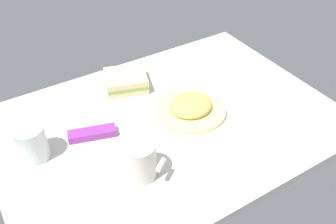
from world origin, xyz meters
TOP-DOWN VIEW (x-y plane):
  - tabletop at (0.00, 0.00)cm, footprint 90.00×64.00cm
  - plate_of_food at (-7.34, 0.46)cm, footprint 19.48×19.48cm
  - coffee_mug_black at (15.30, 12.67)cm, footprint 8.68×9.54cm
  - sandwich_main at (2.48, -19.92)cm, footprint 14.71×13.95cm
  - glass_of_milk at (34.20, -5.73)cm, footprint 7.43×7.43cm
  - snack_bar at (19.72, -4.89)cm, footprint 12.59×6.92cm
  - paper_napkin at (-32.12, 11.81)cm, footprint 18.01×18.01cm

SIDE VIEW (x-z plane):
  - tabletop at x=0.00cm, z-range 0.00..2.00cm
  - paper_napkin at x=-32.12cm, z-range 2.00..2.30cm
  - snack_bar at x=19.72cm, z-range 2.00..4.00cm
  - plate_of_food at x=-7.34cm, z-range 1.36..5.51cm
  - sandwich_main at x=2.48cm, z-range 2.00..6.40cm
  - glass_of_milk at x=34.20cm, z-range 1.41..10.42cm
  - coffee_mug_black at x=15.30cm, z-range 2.14..11.62cm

